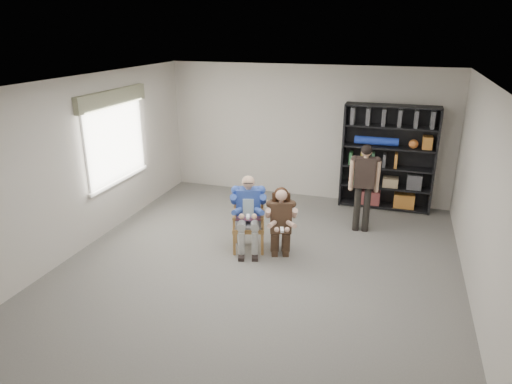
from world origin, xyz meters
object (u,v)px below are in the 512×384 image
(seated_man, at_px, (248,213))
(kneeling_woman, at_px, (281,224))
(armchair, at_px, (248,222))
(standing_man, at_px, (363,189))
(bookshelf, at_px, (388,158))

(seated_man, distance_m, kneeling_woman, 0.59)
(armchair, distance_m, standing_man, 2.18)
(seated_man, bearing_deg, standing_man, 20.19)
(seated_man, bearing_deg, bookshelf, 34.60)
(seated_man, xyz_separation_m, bookshelf, (2.05, 2.61, 0.41))
(bookshelf, distance_m, standing_man, 1.37)
(seated_man, distance_m, standing_man, 2.16)
(seated_man, xyz_separation_m, standing_man, (1.71, 1.31, 0.17))
(kneeling_woman, height_order, standing_man, standing_man)
(bookshelf, bearing_deg, armchair, -128.11)
(standing_man, bearing_deg, seated_man, -148.05)
(armchair, height_order, standing_man, standing_man)
(bookshelf, bearing_deg, seated_man, -128.11)
(seated_man, height_order, bookshelf, bookshelf)
(seated_man, relative_size, kneeling_woman, 1.09)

